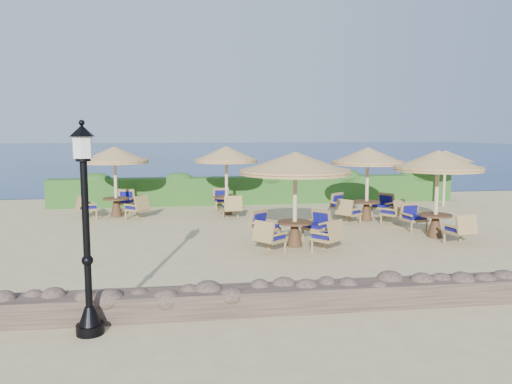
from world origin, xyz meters
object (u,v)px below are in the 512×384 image
at_px(cafe_set_3, 226,165).
at_px(cafe_set_4, 367,172).
at_px(lamp_post, 86,238).
at_px(extra_parasol, 446,156).
at_px(cafe_set_0, 295,179).
at_px(cafe_set_2, 115,168).
at_px(cafe_set_1, 438,173).

xyz_separation_m(cafe_set_3, cafe_set_4, (4.90, -2.04, -0.17)).
bearing_deg(lamp_post, extra_parasol, 43.60).
height_order(lamp_post, cafe_set_0, lamp_post).
bearing_deg(cafe_set_3, cafe_set_4, -22.59).
relative_size(extra_parasol, cafe_set_2, 0.88).
relative_size(lamp_post, cafe_set_0, 1.06).
height_order(cafe_set_1, cafe_set_2, same).
distance_m(extra_parasol, cafe_set_4, 5.38).
relative_size(lamp_post, extra_parasol, 1.38).
height_order(lamp_post, extra_parasol, lamp_post).
bearing_deg(cafe_set_1, cafe_set_2, 152.58).
relative_size(extra_parasol, cafe_set_3, 0.84).
height_order(cafe_set_1, cafe_set_4, same).
bearing_deg(cafe_set_4, extra_parasol, 31.93).
bearing_deg(cafe_set_1, cafe_set_3, 139.23).
height_order(cafe_set_0, cafe_set_2, same).
bearing_deg(extra_parasol, cafe_set_4, -148.07).
bearing_deg(cafe_set_0, lamp_post, -129.66).
distance_m(lamp_post, cafe_set_3, 11.64).
bearing_deg(cafe_set_2, lamp_post, -84.76).
height_order(cafe_set_2, cafe_set_4, same).
height_order(extra_parasol, cafe_set_4, cafe_set_4).
bearing_deg(cafe_set_2, cafe_set_1, -27.42).
bearing_deg(cafe_set_2, cafe_set_0, -46.09).
height_order(extra_parasol, cafe_set_3, cafe_set_3).
distance_m(cafe_set_0, cafe_set_3, 5.87).
xyz_separation_m(cafe_set_1, cafe_set_3, (-5.93, 5.12, -0.04)).
distance_m(lamp_post, cafe_set_2, 11.39).
bearing_deg(cafe_set_0, cafe_set_1, 7.27).
bearing_deg(extra_parasol, cafe_set_0, -141.06).
height_order(extra_parasol, cafe_set_0, cafe_set_0).
bearing_deg(lamp_post, cafe_set_0, 50.34).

